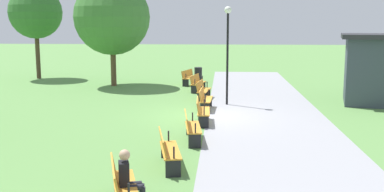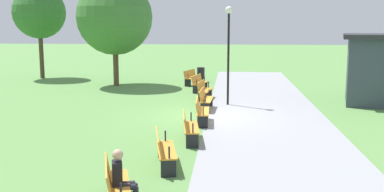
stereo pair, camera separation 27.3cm
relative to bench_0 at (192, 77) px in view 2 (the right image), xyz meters
name	(u,v)px [view 2 (the right image)]	position (x,y,z in m)	size (l,w,h in m)	color
ground_plane	(206,116)	(9.10, 1.34, -0.47)	(120.00, 120.00, 0.00)	#5B8C47
path_paving	(266,117)	(9.10, 3.74, -0.47)	(33.02, 4.69, 0.01)	#939399
bench_0	(192,77)	(0.00, 0.00, 0.00)	(1.81, 0.94, 0.89)	orange
bench_1	(199,83)	(2.56, 0.62, 0.00)	(1.80, 0.81, 0.89)	orange
bench_2	(204,90)	(5.16, 1.04, 0.00)	(1.79, 0.68, 0.89)	orange
bench_3	(205,99)	(7.78, 1.25, 0.00)	(1.76, 0.54, 0.89)	orange
bench_4	(201,111)	(10.41, 1.25, 0.00)	(1.76, 0.54, 0.89)	orange
bench_5	(189,127)	(13.04, 1.04, 0.00)	(1.79, 0.68, 0.89)	orange
bench_6	(164,149)	(15.64, 0.62, 0.00)	(1.80, 0.81, 0.89)	orange
bench_7	(115,183)	(18.19, 0.00, 0.00)	(1.81, 0.94, 0.89)	orange
person_seated	(122,176)	(18.24, 0.16, 0.16)	(0.44, 0.58, 1.20)	black
tree_1	(115,17)	(0.70, -4.42, 3.53)	(4.40, 4.40, 6.21)	brown
tree_2	(39,13)	(-2.41, -10.27, 3.86)	(3.44, 3.44, 6.07)	#4C3828
lamp_post	(229,38)	(6.47, 2.21, 2.55)	(0.32, 0.32, 4.40)	black
trash_bin	(201,74)	(-1.58, 0.45, -0.02)	(0.48, 0.48, 0.90)	black
kiosk	(379,68)	(5.60, 9.05, 1.15)	(4.19, 3.92, 3.18)	#38424C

